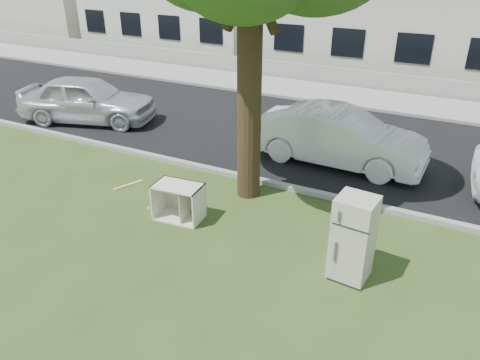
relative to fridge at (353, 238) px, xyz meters
The scene contains 13 objects.
ground 2.73m from the fridge, behind, with size 120.00×120.00×0.00m, color #33491A.
road 6.75m from the fridge, 112.81° to the left, with size 120.00×7.00×0.01m, color black.
kerb_near 3.79m from the fridge, 134.63° to the left, with size 120.00×0.18×0.12m, color gray.
kerb_far 10.11m from the fridge, 104.96° to the left, with size 120.00×0.18×0.12m, color gray.
sidewalk 11.51m from the fridge, 103.09° to the left, with size 120.00×2.80×0.01m, color gray.
low_wall 13.05m from the fridge, 101.50° to the left, with size 120.00×0.15×0.70m, color gray.
fridge is the anchor object (origin of this frame).
cabinet 3.88m from the fridge, behind, with size 1.03×0.64×0.80m, color beige.
plank_a 4.29m from the fridge, behind, with size 1.11×0.09×0.02m, color olive.
plank_b 4.33m from the fridge, behind, with size 0.89×0.09×0.02m, color tan.
plank_c 6.00m from the fridge, behind, with size 0.80×0.09×0.02m, color tan.
car_center 4.98m from the fridge, 109.21° to the left, with size 1.60×4.59×1.51m, color white.
car_left 10.95m from the fridge, 157.44° to the left, with size 1.82×4.51×1.54m, color silver.
Camera 1 is at (3.97, -7.14, 5.35)m, focal length 35.00 mm.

